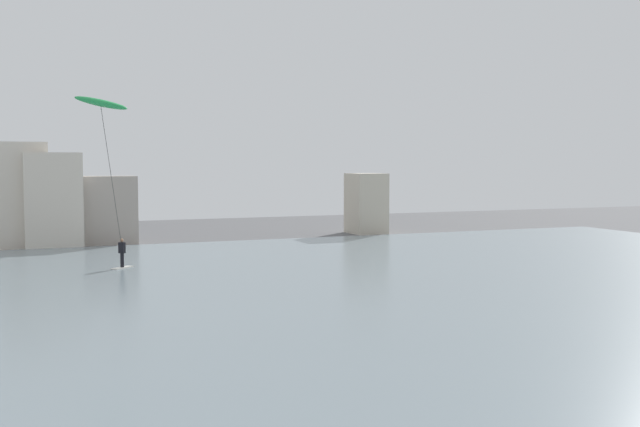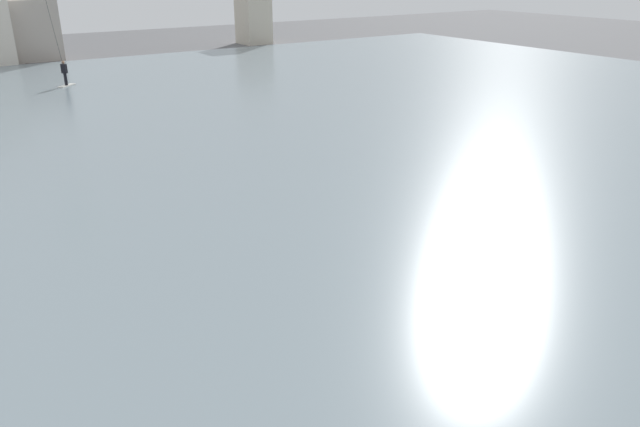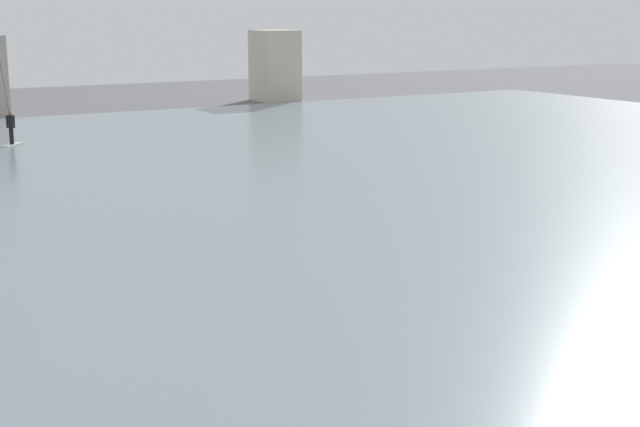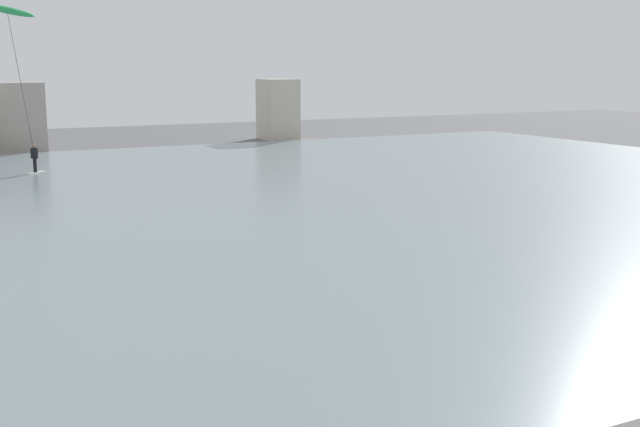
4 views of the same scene
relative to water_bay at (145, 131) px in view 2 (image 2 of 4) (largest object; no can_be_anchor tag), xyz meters
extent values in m
cube|color=gray|center=(0.00, 0.00, 0.00)|extent=(84.00, 52.00, 0.10)
cube|color=#A89E93|center=(0.59, 28.31, 2.41)|extent=(3.82, 2.52, 4.93)
cube|color=beige|center=(21.42, 28.52, 2.45)|extent=(2.69, 3.13, 4.99)
cube|color=silver|center=(-0.39, 14.23, 0.08)|extent=(1.33, 1.27, 0.06)
cylinder|color=black|center=(-0.39, 14.23, 0.50)|extent=(0.20, 0.20, 0.78)
cube|color=black|center=(-0.39, 14.23, 1.19)|extent=(0.39, 0.40, 0.60)
sphere|color=#9E7051|center=(-0.39, 14.23, 1.60)|extent=(0.20, 0.20, 0.20)
cylinder|color=#333333|center=(-1.00, 13.08, 4.95)|extent=(1.26, 2.34, 7.63)
camera|label=1|loc=(-5.97, -28.26, 5.94)|focal=42.52mm
camera|label=2|loc=(-9.18, -28.91, 7.59)|focal=34.25mm
camera|label=3|loc=(-10.30, -31.16, 6.38)|focal=52.44mm
camera|label=4|loc=(-7.48, -34.19, 6.14)|focal=45.97mm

